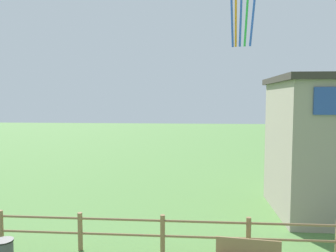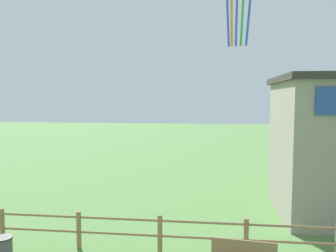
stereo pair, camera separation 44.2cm
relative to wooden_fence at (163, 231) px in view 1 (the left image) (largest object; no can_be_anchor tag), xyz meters
The scene contains 1 object.
wooden_fence is the anchor object (origin of this frame).
Camera 1 is at (0.88, -1.50, 4.46)m, focal length 35.00 mm.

